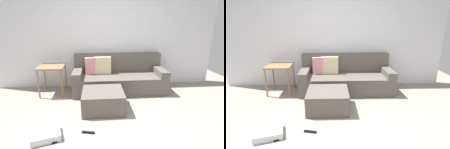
{
  "view_description": "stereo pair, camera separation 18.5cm",
  "coord_description": "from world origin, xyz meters",
  "views": [
    {
      "loc": [
        -0.25,
        -2.3,
        1.66
      ],
      "look_at": [
        0.07,
        1.22,
        0.56
      ],
      "focal_mm": 28.16,
      "sensor_mm": 36.0,
      "label": 1
    },
    {
      "loc": [
        -0.06,
        -2.32,
        1.66
      ],
      "look_at": [
        0.07,
        1.22,
        0.56
      ],
      "focal_mm": 28.16,
      "sensor_mm": 36.0,
      "label": 2
    }
  ],
  "objects": [
    {
      "name": "ground_plane",
      "position": [
        0.0,
        0.0,
        0.0
      ],
      "size": [
        7.25,
        7.25,
        0.0
      ],
      "primitive_type": "plane",
      "color": "gray"
    },
    {
      "name": "wall_back",
      "position": [
        0.0,
        2.16,
        1.23
      ],
      "size": [
        5.58,
        0.1,
        2.46
      ],
      "primitive_type": "cube",
      "color": "silver",
      "rests_on": "ground_plane"
    },
    {
      "name": "couch_sectional",
      "position": [
        0.26,
        1.74,
        0.32
      ],
      "size": [
        2.15,
        0.88,
        0.86
      ],
      "color": "#59544C",
      "rests_on": "ground_plane"
    },
    {
      "name": "ottoman",
      "position": [
        -0.15,
        0.77,
        0.19
      ],
      "size": [
        0.78,
        0.73,
        0.38
      ],
      "primitive_type": "cube",
      "color": "#59544C",
      "rests_on": "ground_plane"
    },
    {
      "name": "storage_bin",
      "position": [
        -1.02,
        -0.02,
        0.05
      ],
      "size": [
        0.5,
        0.46,
        0.1
      ],
      "primitive_type": "cube",
      "rotation": [
        0.0,
        0.0,
        0.28
      ],
      "color": "silver",
      "rests_on": "ground_plane"
    },
    {
      "name": "side_table",
      "position": [
        -1.27,
        1.66,
        0.57
      ],
      "size": [
        0.57,
        0.59,
        0.67
      ],
      "color": "olive",
      "rests_on": "ground_plane"
    },
    {
      "name": "remote_near_ottoman",
      "position": [
        -0.41,
        0.02,
        0.01
      ],
      "size": [
        0.2,
        0.08,
        0.02
      ],
      "primitive_type": "cube",
      "rotation": [
        0.0,
        0.0,
        -0.22
      ],
      "color": "black",
      "rests_on": "ground_plane"
    },
    {
      "name": "remote_by_storage_bin",
      "position": [
        -0.84,
        -0.14,
        0.01
      ],
      "size": [
        0.15,
        0.11,
        0.02
      ],
      "primitive_type": "cube",
      "rotation": [
        0.0,
        0.0,
        0.49
      ],
      "color": "black",
      "rests_on": "ground_plane"
    }
  ]
}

